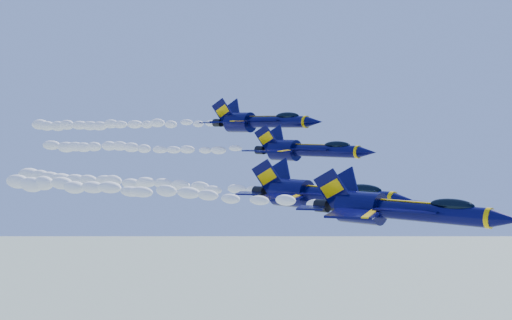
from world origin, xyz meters
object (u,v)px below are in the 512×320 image
Objects in this scene: jet_second at (322,194)px; jet_fourth at (260,121)px; jet_third at (307,150)px; jet_lead at (399,209)px.

jet_fourth is (-20.20, 14.82, 7.27)m from jet_second.
jet_third is 0.93× the size of jet_fourth.
jet_lead is 18.41m from jet_second.
jet_fourth reaches higher than jet_lead.
jet_third is at bearing -23.62° from jet_fourth.
jet_lead reaches higher than jet_second.
jet_second is 13.97m from jet_third.
jet_second is at bearing 142.54° from jet_lead.
jet_third is 12.65m from jet_fourth.
jet_second is 26.08m from jet_fourth.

